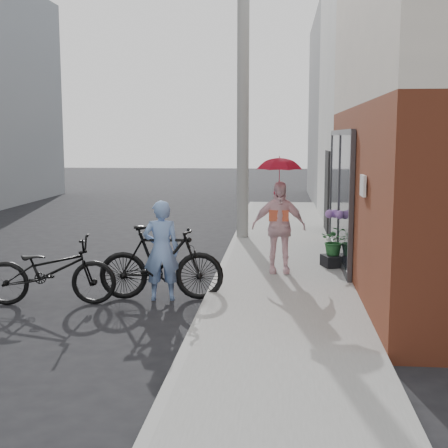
# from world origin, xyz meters

# --- Properties ---
(ground) EXTENTS (80.00, 80.00, 0.00)m
(ground) POSITION_xyz_m (0.00, 0.00, 0.00)
(ground) COLOR black
(ground) RESTS_ON ground
(sidewalk) EXTENTS (2.20, 24.00, 0.12)m
(sidewalk) POSITION_xyz_m (2.10, 2.00, 0.06)
(sidewalk) COLOR gray
(sidewalk) RESTS_ON ground
(curb) EXTENTS (0.12, 24.00, 0.12)m
(curb) POSITION_xyz_m (0.94, 2.00, 0.06)
(curb) COLOR #9E9E99
(curb) RESTS_ON ground
(east_building_far) EXTENTS (8.00, 8.00, 7.00)m
(east_building_far) POSITION_xyz_m (7.20, 16.00, 3.50)
(east_building_far) COLOR gray
(east_building_far) RESTS_ON ground
(utility_pole) EXTENTS (0.28, 0.28, 7.00)m
(utility_pole) POSITION_xyz_m (1.10, 6.00, 3.50)
(utility_pole) COLOR #9E9E99
(utility_pole) RESTS_ON ground
(officer) EXTENTS (0.61, 0.45, 1.55)m
(officer) POSITION_xyz_m (0.19, 0.55, 0.77)
(officer) COLOR #799CD7
(officer) RESTS_ON ground
(bike_left) EXTENTS (2.04, 0.95, 1.03)m
(bike_left) POSITION_xyz_m (-1.42, 0.13, 0.52)
(bike_left) COLOR black
(bike_left) RESTS_ON ground
(bike_right) EXTENTS (1.96, 0.67, 1.16)m
(bike_right) POSITION_xyz_m (0.18, 0.57, 0.58)
(bike_right) COLOR black
(bike_right) RESTS_ON ground
(kimono_woman) EXTENTS (0.98, 0.48, 1.61)m
(kimono_woman) POSITION_xyz_m (1.97, 2.14, 0.93)
(kimono_woman) COLOR #FFD5DC
(kimono_woman) RESTS_ON sidewalk
(parasol) EXTENTS (0.79, 0.79, 0.69)m
(parasol) POSITION_xyz_m (1.97, 2.14, 2.08)
(parasol) COLOR red
(parasol) RESTS_ON kimono_woman
(planter) EXTENTS (0.51, 0.51, 0.21)m
(planter) POSITION_xyz_m (3.00, 2.72, 0.23)
(planter) COLOR black
(planter) RESTS_ON sidewalk
(potted_plant) EXTENTS (0.49, 0.42, 0.54)m
(potted_plant) POSITION_xyz_m (3.00, 2.72, 0.60)
(potted_plant) COLOR #27622E
(potted_plant) RESTS_ON planter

